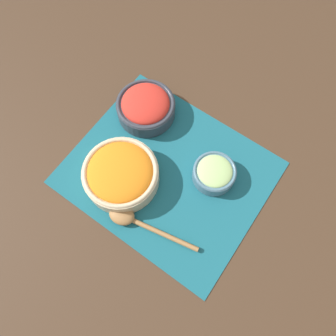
# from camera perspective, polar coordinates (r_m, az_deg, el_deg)

# --- Properties ---
(ground_plane) EXTENTS (3.00, 3.00, 0.00)m
(ground_plane) POSITION_cam_1_polar(r_m,az_deg,el_deg) (0.87, -0.00, -0.83)
(ground_plane) COLOR #422D1E
(placemat) EXTENTS (0.50, 0.42, 0.00)m
(placemat) POSITION_cam_1_polar(r_m,az_deg,el_deg) (0.87, -0.00, -0.78)
(placemat) COLOR #195B6B
(placemat) RESTS_ON ground_plane
(cucumber_bowl) EXTENTS (0.11, 0.11, 0.05)m
(cucumber_bowl) POSITION_cam_1_polar(r_m,az_deg,el_deg) (0.85, 8.06, -0.85)
(cucumber_bowl) COLOR slate
(cucumber_bowl) RESTS_ON placemat
(tomato_bowl) EXTENTS (0.16, 0.16, 0.07)m
(tomato_bowl) POSITION_cam_1_polar(r_m,az_deg,el_deg) (0.92, -3.89, 10.68)
(tomato_bowl) COLOR #333842
(tomato_bowl) RESTS_ON placemat
(carrot_bowl) EXTENTS (0.19, 0.19, 0.07)m
(carrot_bowl) POSITION_cam_1_polar(r_m,az_deg,el_deg) (0.83, -8.22, -1.02)
(carrot_bowl) COLOR beige
(carrot_bowl) RESTS_ON placemat
(wooden_spoon) EXTENTS (0.24, 0.08, 0.03)m
(wooden_spoon) POSITION_cam_1_polar(r_m,az_deg,el_deg) (0.82, -6.48, -8.82)
(wooden_spoon) COLOR #9E7042
(wooden_spoon) RESTS_ON placemat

